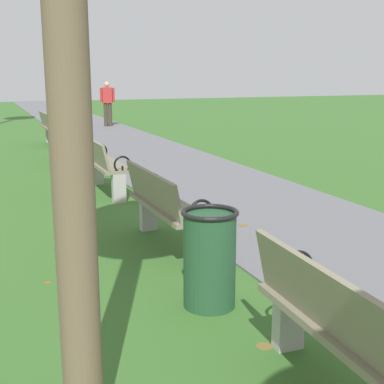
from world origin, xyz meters
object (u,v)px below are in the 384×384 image
at_px(park_bench_6, 51,128).
at_px(trash_bin, 210,258).
at_px(park_bench_4, 104,164).
at_px(park_bench_2, 347,334).
at_px(pedestrian_walking, 107,101).
at_px(park_bench_5, 71,141).
at_px(park_bench_3, 164,206).

xyz_separation_m(park_bench_6, trash_bin, (-0.15, -11.00, -0.06)).
bearing_deg(trash_bin, park_bench_6, 89.23).
height_order(park_bench_4, park_bench_6, same).
xyz_separation_m(park_bench_2, pedestrian_walking, (2.63, 17.15, 0.44)).
height_order(park_bench_5, park_bench_6, same).
bearing_deg(park_bench_5, pedestrian_walking, 71.10).
distance_m(park_bench_2, trash_bin, 1.61).
bearing_deg(park_bench_4, park_bench_6, 90.00).
xyz_separation_m(park_bench_3, park_bench_6, (0.00, 9.42, 0.00)).
height_order(park_bench_2, park_bench_3, same).
bearing_deg(park_bench_2, trash_bin, 95.25).
relative_size(park_bench_2, park_bench_4, 1.01).
height_order(park_bench_6, trash_bin, park_bench_6).
bearing_deg(park_bench_2, park_bench_4, 90.00).
height_order(park_bench_3, pedestrian_walking, pedestrian_walking).
relative_size(park_bench_3, park_bench_6, 1.00).
bearing_deg(pedestrian_walking, trash_bin, -100.13).
bearing_deg(pedestrian_walking, park_bench_6, -120.06).
relative_size(pedestrian_walking, trash_bin, 1.93).
height_order(park_bench_2, pedestrian_walking, pedestrian_walking).
distance_m(park_bench_3, pedestrian_walking, 14.21).
bearing_deg(park_bench_3, park_bench_4, 90.00).
xyz_separation_m(park_bench_2, trash_bin, (-0.15, 1.60, -0.06)).
height_order(park_bench_4, trash_bin, park_bench_4).
bearing_deg(park_bench_3, trash_bin, -95.31).
bearing_deg(park_bench_3, park_bench_2, -90.00).
xyz_separation_m(park_bench_3, park_bench_5, (-0.00, 6.28, 0.00)).
height_order(park_bench_2, trash_bin, park_bench_2).
bearing_deg(park_bench_2, park_bench_6, 90.00).
relative_size(park_bench_2, trash_bin, 1.93).
bearing_deg(park_bench_5, park_bench_3, -90.00).
bearing_deg(trash_bin, park_bench_5, 88.93).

